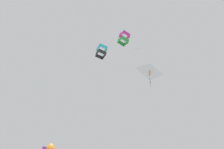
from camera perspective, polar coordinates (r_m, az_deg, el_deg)
name	(u,v)px	position (r m, az deg, el deg)	size (l,w,h in m)	color
kite_box_upper_right	(124,38)	(37.27, 2.54, 7.60)	(4.63, 3.24, 8.45)	#DB2D93
kite_delta_low_drifter	(150,72)	(43.60, 7.91, 0.55)	(3.37, 2.75, 5.93)	white
kite_box_mid_left	(101,51)	(30.74, -2.26, 4.87)	(1.33, 1.49, 1.61)	#1EB2C6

